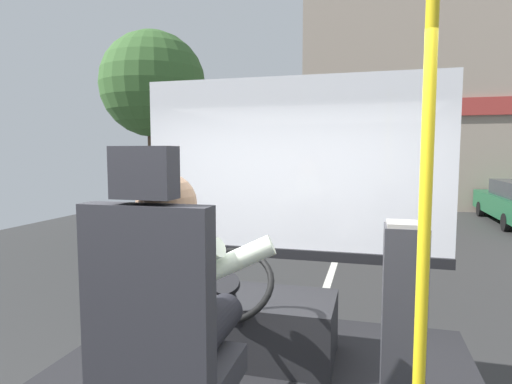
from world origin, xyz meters
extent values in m
cube|color=#2E2E2E|center=(0.00, 8.80, -0.03)|extent=(18.00, 44.00, 0.05)
cube|color=silver|center=(0.00, 8.80, 0.00)|extent=(0.12, 39.60, 0.00)
cube|color=#28282D|center=(-0.12, -0.29, 1.19)|extent=(0.48, 0.48, 0.12)
cube|color=#28282D|center=(-0.12, -0.48, 1.58)|extent=(0.48, 0.10, 0.66)
cube|color=#28282D|center=(-0.12, -0.48, 2.02)|extent=(0.22, 0.10, 0.18)
cylinder|color=black|center=(-0.03, -0.14, 1.33)|extent=(0.16, 0.49, 0.16)
cylinder|color=black|center=(-0.21, -0.14, 1.33)|extent=(0.16, 0.49, 0.16)
cylinder|color=silver|center=(-0.12, -0.32, 1.52)|extent=(0.33, 0.33, 0.54)
cube|color=#70934C|center=(-0.12, -0.15, 1.58)|extent=(0.06, 0.01, 0.34)
sphere|color=#A37A5B|center=(-0.12, -0.32, 1.89)|extent=(0.23, 0.23, 0.23)
cylinder|color=silver|center=(-0.02, -0.08, 1.58)|extent=(0.54, 0.21, 0.31)
cylinder|color=silver|center=(-0.22, -0.08, 1.58)|extent=(0.54, 0.21, 0.31)
cube|color=black|center=(-0.12, 0.85, 0.95)|extent=(1.10, 0.56, 0.40)
cylinder|color=black|center=(-0.12, 0.47, 1.22)|extent=(0.07, 0.27, 0.34)
torus|color=black|center=(-0.12, 0.36, 1.37)|extent=(0.53, 0.45, 0.33)
cylinder|color=black|center=(-0.12, 0.36, 1.37)|extent=(0.15, 0.14, 0.11)
cylinder|color=yellow|center=(0.81, -0.22, 1.79)|extent=(0.04, 0.04, 2.09)
cube|color=#333338|center=(0.80, 0.36, 1.24)|extent=(0.20, 0.20, 0.99)
cube|color=#9E9993|center=(0.80, 0.36, 1.74)|extent=(0.18, 0.18, 0.02)
cube|color=silver|center=(0.00, 1.62, 2.00)|extent=(2.50, 0.01, 1.40)
cube|color=black|center=(0.00, 1.62, 1.26)|extent=(2.50, 0.08, 0.08)
cylinder|color=#4C3828|center=(-4.50, 7.67, 1.45)|extent=(0.31, 0.31, 2.90)
sphere|color=#39632D|center=(-4.50, 7.67, 3.72)|extent=(2.52, 2.52, 2.52)
cube|color=gray|center=(4.22, 16.58, 4.43)|extent=(12.35, 4.24, 8.86)
cube|color=#9E332D|center=(4.22, 14.40, 3.65)|extent=(11.85, 0.12, 0.60)
cylinder|color=black|center=(4.10, 13.51, 0.24)|extent=(0.14, 0.48, 0.48)
cylinder|color=black|center=(4.10, 10.73, 0.24)|extent=(0.14, 0.48, 0.48)
camera|label=1|loc=(0.63, -1.79, 2.09)|focal=29.98mm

